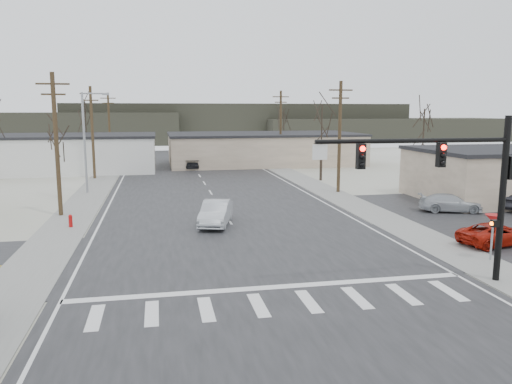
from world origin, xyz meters
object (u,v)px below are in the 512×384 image
(sedan_crossing, at_px, (216,213))
(car_parked_silver, at_px, (451,203))
(car_parked_red, at_px, (496,234))
(car_far_a, at_px, (192,164))
(car_far_b, at_px, (188,153))
(fire_hydrant, at_px, (71,221))
(traffic_signal_mast, at_px, (464,177))

(sedan_crossing, distance_m, car_parked_silver, 17.48)
(car_parked_silver, bearing_deg, car_parked_red, 179.70)
(car_far_a, height_order, car_parked_silver, car_far_a)
(car_far_a, xyz_separation_m, car_parked_red, (14.04, -39.99, -0.08))
(car_far_b, relative_size, car_parked_silver, 0.88)
(car_parked_red, bearing_deg, sedan_crossing, 51.69)
(fire_hydrant, xyz_separation_m, car_far_a, (9.80, 30.99, 0.27))
(traffic_signal_mast, bearing_deg, fire_hydrant, 141.87)
(traffic_signal_mast, distance_m, fire_hydrant, 23.39)
(car_parked_red, bearing_deg, fire_hydrant, 59.33)
(traffic_signal_mast, height_order, car_far_a, traffic_signal_mast)
(car_parked_silver, bearing_deg, car_far_a, 45.64)
(fire_hydrant, distance_m, car_far_b, 49.46)
(car_far_a, bearing_deg, car_far_b, -90.77)
(traffic_signal_mast, xyz_separation_m, fire_hydrant, (-18.09, 14.20, -4.22))
(traffic_signal_mast, bearing_deg, car_parked_silver, 58.72)
(car_far_b, relative_size, car_parked_red, 0.89)
(fire_hydrant, height_order, car_parked_red, car_parked_red)
(car_far_a, relative_size, car_parked_silver, 1.05)
(car_parked_silver, bearing_deg, fire_hydrant, 106.93)
(car_parked_red, distance_m, car_parked_silver, 9.29)
(fire_hydrant, relative_size, car_parked_red, 0.20)
(sedan_crossing, bearing_deg, car_parked_silver, 18.34)
(traffic_signal_mast, relative_size, sedan_crossing, 1.87)
(fire_hydrant, xyz_separation_m, sedan_crossing, (9.18, -1.10, 0.38))
(fire_hydrant, relative_size, car_far_b, 0.22)
(car_far_a, bearing_deg, fire_hydrant, 73.83)
(car_parked_red, bearing_deg, car_far_b, 3.16)
(car_far_b, distance_m, car_parked_red, 58.88)
(sedan_crossing, xyz_separation_m, car_parked_silver, (17.46, 0.96, -0.15))
(car_far_a, distance_m, car_parked_red, 42.39)
(sedan_crossing, height_order, car_parked_silver, sedan_crossing)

